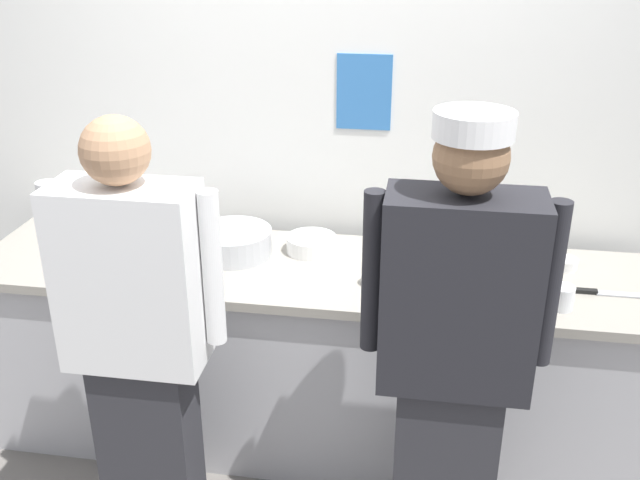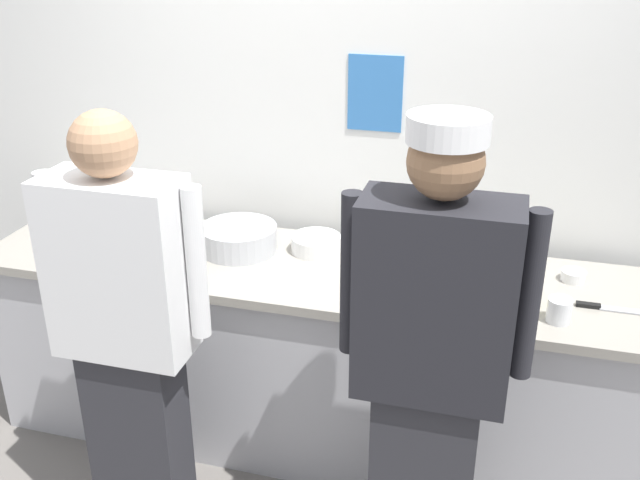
# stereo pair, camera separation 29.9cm
# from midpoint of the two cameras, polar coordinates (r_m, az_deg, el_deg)

# --- Properties ---
(wall_back) EXTENTS (4.60, 0.11, 2.85)m
(wall_back) POSITION_cam_midpoint_polar(r_m,az_deg,el_deg) (3.35, -1.82, 9.75)
(wall_back) COLOR white
(wall_back) RESTS_ON ground
(prep_counter) EXTENTS (2.93, 0.72, 0.89)m
(prep_counter) POSITION_cam_midpoint_polar(r_m,az_deg,el_deg) (3.30, -3.19, -9.12)
(prep_counter) COLOR #B2B2B7
(prep_counter) RESTS_ON ground
(chef_near_left) EXTENTS (0.62, 0.24, 1.71)m
(chef_near_left) POSITION_cam_midpoint_polar(r_m,az_deg,el_deg) (2.66, -17.34, -7.65)
(chef_near_left) COLOR #2D2D33
(chef_near_left) RESTS_ON ground
(chef_center) EXTENTS (0.63, 0.24, 1.76)m
(chef_center) POSITION_cam_midpoint_polar(r_m,az_deg,el_deg) (2.42, 7.00, -9.06)
(chef_center) COLOR #2D2D33
(chef_center) RESTS_ON ground
(plate_stack_front) EXTENTS (0.22, 0.22, 0.07)m
(plate_stack_front) POSITION_cam_midpoint_polar(r_m,az_deg,el_deg) (3.20, -3.35, -0.37)
(plate_stack_front) COLOR white
(plate_stack_front) RESTS_ON prep_counter
(plate_stack_rear) EXTENTS (0.24, 0.24, 0.08)m
(plate_stack_rear) POSITION_cam_midpoint_polar(r_m,az_deg,el_deg) (3.06, 3.67, -1.48)
(plate_stack_rear) COLOR white
(plate_stack_rear) RESTS_ON prep_counter
(mixing_bowl_steel) EXTENTS (0.34, 0.34, 0.11)m
(mixing_bowl_steel) POSITION_cam_midpoint_polar(r_m,az_deg,el_deg) (3.21, -9.53, -0.22)
(mixing_bowl_steel) COLOR #B7BABF
(mixing_bowl_steel) RESTS_ON prep_counter
(sheet_tray) EXTENTS (0.45, 0.30, 0.02)m
(sheet_tray) POSITION_cam_midpoint_polar(r_m,az_deg,el_deg) (3.40, -18.66, -0.63)
(sheet_tray) COLOR #B7BABF
(sheet_tray) RESTS_ON prep_counter
(squeeze_bottle_primary) EXTENTS (0.06, 0.06, 0.20)m
(squeeze_bottle_primary) POSITION_cam_midpoint_polar(r_m,az_deg,el_deg) (2.90, 13.48, -2.50)
(squeeze_bottle_primary) COLOR #E5E066
(squeeze_bottle_primary) RESTS_ON prep_counter
(ramekin_red_sauce) EXTENTS (0.09, 0.09, 0.04)m
(ramekin_red_sauce) POSITION_cam_midpoint_polar(r_m,az_deg,el_deg) (3.18, 7.45, -0.98)
(ramekin_red_sauce) COLOR white
(ramekin_red_sauce) RESTS_ON prep_counter
(ramekin_yellow_sauce) EXTENTS (0.09, 0.09, 0.04)m
(ramekin_yellow_sauce) POSITION_cam_midpoint_polar(r_m,az_deg,el_deg) (2.92, 1.27, -3.16)
(ramekin_yellow_sauce) COLOR white
(ramekin_yellow_sauce) RESTS_ON prep_counter
(ramekin_green_sauce) EXTENTS (0.09, 0.09, 0.04)m
(ramekin_green_sauce) POSITION_cam_midpoint_polar(r_m,az_deg,el_deg) (2.88, 9.10, -3.92)
(ramekin_green_sauce) COLOR white
(ramekin_green_sauce) RESTS_ON prep_counter
(ramekin_orange_sauce) EXTENTS (0.10, 0.10, 0.04)m
(ramekin_orange_sauce) POSITION_cam_midpoint_polar(r_m,az_deg,el_deg) (3.18, 16.32, -1.82)
(ramekin_orange_sauce) COLOR white
(ramekin_orange_sauce) RESTS_ON prep_counter
(deli_cup) EXTENTS (0.09, 0.09, 0.09)m
(deli_cup) POSITION_cam_midpoint_polar(r_m,az_deg,el_deg) (2.84, 15.76, -4.47)
(deli_cup) COLOR white
(deli_cup) RESTS_ON prep_counter
(chefs_knife) EXTENTS (0.27, 0.03, 0.02)m
(chefs_knife) POSITION_cam_midpoint_polar(r_m,az_deg,el_deg) (3.01, 18.89, -4.04)
(chefs_knife) COLOR #B7BABF
(chefs_knife) RESTS_ON prep_counter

